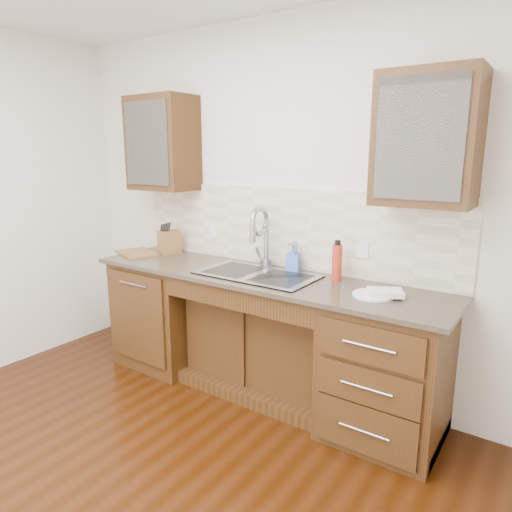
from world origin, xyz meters
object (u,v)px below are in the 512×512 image
Objects in this scene: water_bottle at (337,263)px; cutting_board at (137,253)px; plate at (373,295)px; soap_bottle at (293,258)px; knife_block at (169,242)px.

water_bottle reaches higher than cutting_board.
plate is at bearing 0.21° from cutting_board.
cutting_board is at bearing -173.61° from water_bottle.
soap_bottle is 0.74m from plate.
cutting_board is (-0.21, -0.18, -0.09)m from knife_block.
plate is (0.69, -0.24, -0.09)m from soap_bottle.
knife_block is (-1.18, -0.07, -0.00)m from soap_bottle.
plate is at bearing -30.07° from water_bottle.
soap_bottle is at bearing 20.33° from knife_block.
knife_block is at bearing -179.26° from water_bottle.
soap_bottle reaches higher than knife_block.
cutting_board is (-2.08, -0.01, 0.00)m from plate.
plate is (0.33, -0.19, -0.12)m from water_bottle.
soap_bottle is 0.54× the size of cutting_board.
plate is at bearing -34.01° from soap_bottle.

